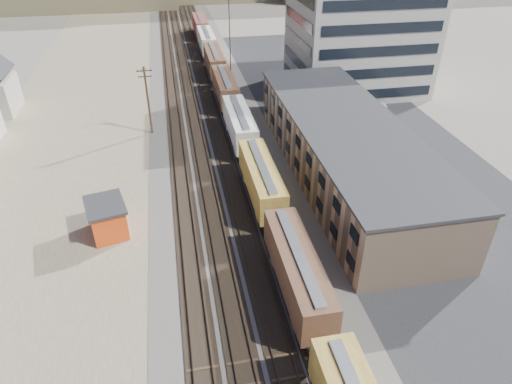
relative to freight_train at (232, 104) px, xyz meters
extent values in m
plane|color=#6B6356|center=(-3.80, -44.15, -2.79)|extent=(300.00, 300.00, 0.00)
cube|color=#4C4742|center=(-3.80, 5.85, -2.76)|extent=(18.00, 200.00, 0.06)
cube|color=#71654D|center=(-23.80, -4.15, -2.78)|extent=(24.00, 180.00, 0.03)
cube|color=#232326|center=(18.20, -9.15, -2.77)|extent=(26.00, 120.00, 0.04)
cube|color=black|center=(-8.80, 5.85, -2.69)|extent=(2.60, 200.00, 0.08)
cube|color=#38281E|center=(-9.52, 5.85, -2.57)|extent=(0.08, 200.00, 0.16)
cube|color=#38281E|center=(-8.08, 5.85, -2.57)|extent=(0.08, 200.00, 0.16)
cube|color=black|center=(-5.80, 5.85, -2.69)|extent=(2.60, 200.00, 0.08)
cube|color=#38281E|center=(-6.52, 5.85, -2.57)|extent=(0.08, 200.00, 0.16)
cube|color=#38281E|center=(-5.08, 5.85, -2.57)|extent=(0.08, 200.00, 0.16)
cube|color=black|center=(-2.80, 5.85, -2.69)|extent=(2.60, 200.00, 0.08)
cube|color=#38281E|center=(-3.52, 5.85, -2.57)|extent=(0.08, 200.00, 0.16)
cube|color=#38281E|center=(-2.08, 5.85, -2.57)|extent=(0.08, 200.00, 0.16)
cube|color=black|center=(0.00, 5.85, -2.69)|extent=(2.60, 200.00, 0.08)
cube|color=#38281E|center=(-0.72, 5.85, -2.57)|extent=(0.08, 200.00, 0.16)
cube|color=#38281E|center=(0.72, 5.85, -2.57)|extent=(0.08, 200.00, 0.16)
cube|color=black|center=(0.00, -43.08, -2.04)|extent=(2.20, 2.20, 0.90)
cube|color=black|center=(0.00, -32.93, -2.04)|extent=(2.20, 2.20, 0.90)
cube|color=#4F3321|center=(0.00, -38.00, 0.11)|extent=(3.00, 13.34, 3.40)
cube|color=#B7B7B2|center=(0.00, -38.00, 1.89)|extent=(0.90, 12.32, 0.16)
cube|color=black|center=(0.00, -27.88, -2.04)|extent=(2.20, 2.20, 0.90)
cube|color=black|center=(0.00, -17.73, -2.04)|extent=(2.20, 2.20, 0.90)
cube|color=#9D6529|center=(0.00, -22.80, 0.11)|extent=(3.00, 13.34, 3.40)
cube|color=#B7B7B2|center=(0.00, -22.80, 1.89)|extent=(0.90, 12.33, 0.16)
cube|color=black|center=(0.00, -12.68, -2.04)|extent=(2.20, 2.20, 0.90)
cube|color=black|center=(0.00, -2.53, -2.04)|extent=(2.20, 2.20, 0.90)
cube|color=beige|center=(0.00, -7.60, 0.11)|extent=(3.00, 13.34, 3.40)
cube|color=#B7B7B2|center=(0.00, -7.60, 1.89)|extent=(0.90, 12.33, 0.16)
cube|color=black|center=(0.00, 2.52, -2.04)|extent=(2.20, 2.20, 0.90)
cube|color=black|center=(0.00, 12.67, -2.04)|extent=(2.20, 2.20, 0.90)
cube|color=#4F3321|center=(0.00, 7.60, 0.11)|extent=(3.00, 13.34, 3.40)
cube|color=#B7B7B2|center=(0.00, 7.60, 1.89)|extent=(0.90, 12.33, 0.16)
cube|color=black|center=(0.00, 17.72, -2.04)|extent=(2.20, 2.20, 0.90)
cube|color=black|center=(0.00, 27.87, -2.04)|extent=(2.20, 2.20, 0.90)
cube|color=#4F3321|center=(0.00, 22.80, 0.11)|extent=(3.00, 13.34, 3.40)
cube|color=#B7B7B2|center=(0.00, 22.80, 1.89)|extent=(0.90, 12.32, 0.16)
cube|color=black|center=(0.00, 32.92, -2.04)|extent=(2.20, 2.20, 0.90)
cube|color=black|center=(0.00, 43.07, -2.04)|extent=(2.20, 2.20, 0.90)
cube|color=beige|center=(0.00, 38.00, 0.11)|extent=(3.00, 13.34, 3.40)
cube|color=#B7B7B2|center=(0.00, 38.00, 1.89)|extent=(0.90, 12.32, 0.16)
cube|color=black|center=(0.00, 48.12, -2.04)|extent=(2.20, 2.20, 0.90)
cube|color=black|center=(0.00, 58.27, -2.04)|extent=(2.20, 2.20, 0.90)
cube|color=maroon|center=(0.00, 53.20, 0.11)|extent=(3.00, 13.34, 3.40)
cube|color=#B7B7B2|center=(0.00, 53.20, 1.89)|extent=(0.90, 12.32, 0.16)
cube|color=tan|center=(11.20, -19.15, 0.71)|extent=(12.00, 40.00, 7.00)
cube|color=#2D2D30|center=(11.20, -19.15, 4.31)|extent=(12.40, 40.40, 0.30)
cube|color=black|center=(5.15, -19.15, -0.59)|extent=(0.12, 36.00, 1.20)
cube|color=black|center=(5.15, -19.15, 2.41)|extent=(0.12, 36.00, 1.20)
cube|color=#9E998E|center=(24.20, 10.85, 6.21)|extent=(22.00, 18.00, 18.00)
cube|color=black|center=(13.15, 10.85, 6.21)|extent=(0.12, 16.00, 16.00)
cube|color=black|center=(24.20, 1.80, 6.21)|extent=(20.00, 0.12, 16.00)
cylinder|color=#382619|center=(-12.30, -2.15, 2.21)|extent=(0.32, 0.32, 10.00)
cube|color=#382619|center=(-12.30, -2.15, 6.61)|extent=(2.20, 0.14, 0.14)
cube|color=#382619|center=(-12.30, -2.15, 5.81)|extent=(1.90, 0.14, 0.14)
cylinder|color=black|center=(-11.70, -2.15, 6.76)|extent=(0.08, 0.08, 0.22)
cylinder|color=black|center=(2.20, 15.85, 6.21)|extent=(0.16, 0.16, 18.00)
cube|color=#E74815|center=(-16.72, -25.76, -1.12)|extent=(4.27, 5.10, 3.34)
cube|color=#2D2D30|center=(-16.72, -25.76, 0.66)|extent=(4.81, 5.63, 0.28)
cube|color=black|center=(-15.04, -25.36, -1.01)|extent=(0.36, 1.11, 1.11)
imported|color=navy|center=(15.93, -3.24, -2.00)|extent=(4.64, 6.31, 1.59)
imported|color=silver|center=(24.82, -0.49, -2.10)|extent=(2.81, 4.36, 1.38)
camera|label=1|loc=(-8.98, -65.74, 26.53)|focal=32.00mm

